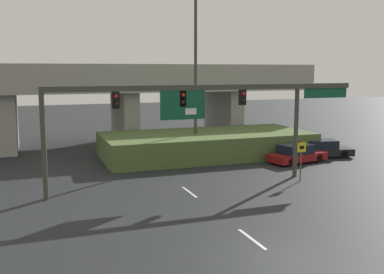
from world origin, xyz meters
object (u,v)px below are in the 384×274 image
Objects in this scene: speed_limit_sign at (301,156)px; highway_light_pole_near at (196,69)px; signal_gantry at (204,102)px; parked_sedan_near_right at (297,154)px; parked_sedan_mid_right at (322,149)px.

highway_light_pole_near reaches higher than speed_limit_sign.
signal_gantry is 4.05× the size of parked_sedan_near_right.
parked_sedan_mid_right is (3.16, 1.19, -0.00)m from parked_sedan_near_right.
parked_sedan_mid_right is at bearing 10.01° from parked_sedan_near_right.
parked_sedan_mid_right is (12.22, 5.04, -4.38)m from signal_gantry.
highway_light_pole_near is at bearing 109.57° from speed_limit_sign.
highway_light_pole_near is 12.04m from parked_sedan_mid_right.
highway_light_pole_near is at bearing 72.88° from signal_gantry.
highway_light_pole_near is 2.76× the size of parked_sedan_near_right.
signal_gantry is at bearing -143.89° from parked_sedan_mid_right.
parked_sedan_mid_right is at bearing 22.42° from signal_gantry.
speed_limit_sign reaches higher than parked_sedan_mid_right.
highway_light_pole_near is (-3.45, 9.70, 5.39)m from speed_limit_sign.
speed_limit_sign is 0.52× the size of parked_sedan_mid_right.
highway_light_pole_near is 10.19m from parked_sedan_near_right.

